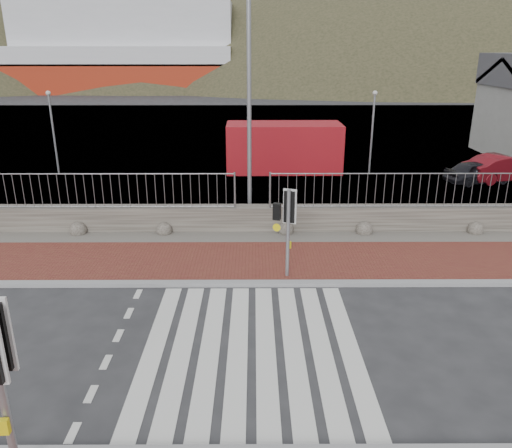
{
  "coord_description": "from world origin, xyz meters",
  "views": [
    {
      "loc": [
        0.05,
        -9.22,
        6.11
      ],
      "look_at": [
        0.1,
        3.0,
        1.77
      ],
      "focal_mm": 35.0,
      "sensor_mm": 36.0,
      "label": 1
    }
  ],
  "objects_px": {
    "traffic_signal_far": "(287,215)",
    "car_b": "(503,168)",
    "streetlight": "(253,86)",
    "shipping_container": "(284,147)",
    "car_a": "(478,172)",
    "ferry": "(85,53)"
  },
  "relations": [
    {
      "from": "traffic_signal_far",
      "to": "ferry",
      "type": "bearing_deg",
      "value": -49.13
    },
    {
      "from": "streetlight",
      "to": "shipping_container",
      "type": "xyz_separation_m",
      "value": [
        1.56,
        8.34,
        -3.67
      ]
    },
    {
      "from": "traffic_signal_far",
      "to": "shipping_container",
      "type": "bearing_deg",
      "value": -73.71
    },
    {
      "from": "streetlight",
      "to": "car_b",
      "type": "height_order",
      "value": "streetlight"
    },
    {
      "from": "car_a",
      "to": "car_b",
      "type": "relative_size",
      "value": 0.81
    },
    {
      "from": "ferry",
      "to": "car_a",
      "type": "height_order",
      "value": "ferry"
    },
    {
      "from": "streetlight",
      "to": "shipping_container",
      "type": "distance_m",
      "value": 9.24
    },
    {
      "from": "ferry",
      "to": "car_b",
      "type": "height_order",
      "value": "ferry"
    },
    {
      "from": "streetlight",
      "to": "ferry",
      "type": "bearing_deg",
      "value": 106.32
    },
    {
      "from": "streetlight",
      "to": "car_a",
      "type": "relative_size",
      "value": 2.74
    },
    {
      "from": "traffic_signal_far",
      "to": "shipping_container",
      "type": "height_order",
      "value": "traffic_signal_far"
    },
    {
      "from": "shipping_container",
      "to": "car_a",
      "type": "relative_size",
      "value": 1.85
    },
    {
      "from": "ferry",
      "to": "traffic_signal_far",
      "type": "xyz_separation_m",
      "value": [
        25.59,
        -64.43,
        -3.48
      ]
    },
    {
      "from": "traffic_signal_far",
      "to": "shipping_container",
      "type": "distance_m",
      "value": 13.01
    },
    {
      "from": "traffic_signal_far",
      "to": "car_b",
      "type": "bearing_deg",
      "value": -116.8
    },
    {
      "from": "traffic_signal_far",
      "to": "car_b",
      "type": "height_order",
      "value": "traffic_signal_far"
    },
    {
      "from": "streetlight",
      "to": "car_b",
      "type": "xyz_separation_m",
      "value": [
        12.03,
        6.1,
        -4.25
      ]
    },
    {
      "from": "car_b",
      "to": "car_a",
      "type": "bearing_deg",
      "value": 90.82
    },
    {
      "from": "ferry",
      "to": "streetlight",
      "type": "xyz_separation_m",
      "value": [
        24.69,
        -59.78,
        -0.47
      ]
    },
    {
      "from": "shipping_container",
      "to": "ferry",
      "type": "bearing_deg",
      "value": 116.51
    },
    {
      "from": "car_a",
      "to": "car_b",
      "type": "height_order",
      "value": "car_b"
    },
    {
      "from": "ferry",
      "to": "car_a",
      "type": "relative_size",
      "value": 15.77
    }
  ]
}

